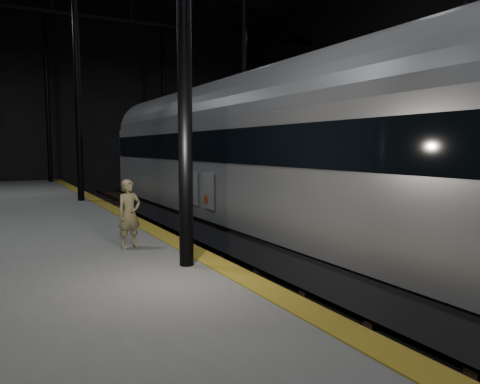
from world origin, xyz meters
TOP-DOWN VIEW (x-y plane):
  - ground at (0.00, 0.00)m, footprint 44.00×44.00m
  - platform_right at (7.50, 0.00)m, footprint 9.00×43.80m
  - tactile_strip at (-3.25, 0.00)m, footprint 0.50×43.80m
  - track at (0.00, 0.00)m, footprint 2.40×43.00m
  - train at (-0.00, 1.25)m, footprint 2.96×19.75m
  - woman at (-4.34, -1.99)m, footprint 0.62×0.48m

SIDE VIEW (x-z plane):
  - ground at x=0.00m, z-range 0.00..0.00m
  - track at x=0.00m, z-range -0.05..0.19m
  - platform_right at x=7.50m, z-range 0.00..1.00m
  - tactile_strip at x=-3.25m, z-range 1.00..1.01m
  - woman at x=-4.34m, z-range 1.00..2.49m
  - train at x=0.00m, z-range 0.31..5.59m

